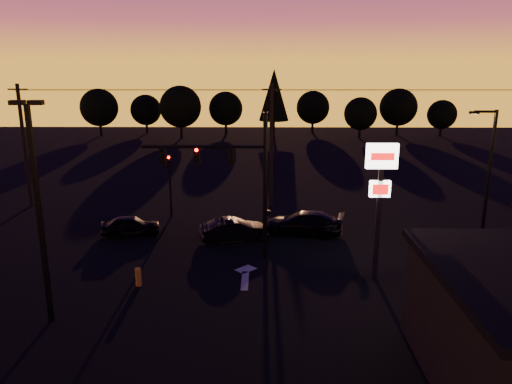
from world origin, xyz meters
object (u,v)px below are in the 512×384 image
(traffic_signal_mast, at_px, (235,171))
(car_right, at_px, (303,223))
(pylon_sign, at_px, (380,183))
(streetlight, at_px, (487,174))
(parking_lot_light, at_px, (38,200))
(car_left, at_px, (131,225))
(bollard, at_px, (138,277))
(car_mid, at_px, (234,230))
(secondary_signal, at_px, (170,177))

(traffic_signal_mast, xyz_separation_m, car_right, (4.04, 3.99, -4.22))
(pylon_sign, xyz_separation_m, streetlight, (6.91, 4.00, -0.49))
(parking_lot_light, relative_size, car_left, 2.52)
(traffic_signal_mast, relative_size, pylon_sign, 1.26)
(parking_lot_light, bearing_deg, car_left, 86.42)
(streetlight, xyz_separation_m, bollard, (-18.55, -5.10, -3.98))
(car_left, distance_m, car_right, 10.78)
(bollard, distance_m, car_left, 7.57)
(parking_lot_light, bearing_deg, streetlight, 21.65)
(parking_lot_light, relative_size, car_mid, 2.23)
(pylon_sign, xyz_separation_m, bollard, (-11.64, -1.09, -4.47))
(car_left, bearing_deg, car_mid, -109.42)
(car_mid, bearing_deg, secondary_signal, 28.82)
(car_left, xyz_separation_m, car_mid, (6.47, -0.90, 0.06))
(streetlight, relative_size, car_mid, 1.96)
(traffic_signal_mast, distance_m, secondary_signal, 9.19)
(traffic_signal_mast, xyz_separation_m, pylon_sign, (7.10, -2.49, -0.02))
(car_mid, xyz_separation_m, car_right, (4.30, 1.24, 0.04))
(bollard, xyz_separation_m, car_left, (-2.19, 7.24, 0.17))
(traffic_signal_mast, distance_m, pylon_sign, 7.52)
(parking_lot_light, distance_m, car_left, 11.64)
(secondary_signal, xyz_separation_m, bollard, (0.36, -11.08, -2.42))
(bollard, bearing_deg, traffic_signal_mast, 38.31)
(pylon_sign, relative_size, bollard, 7.67)
(streetlight, xyz_separation_m, car_mid, (-14.27, 1.24, -3.75))
(car_mid, bearing_deg, car_right, -89.52)
(traffic_signal_mast, height_order, streetlight, traffic_signal_mast)
(bollard, bearing_deg, streetlight, 15.36)
(bollard, height_order, car_mid, car_mid)
(streetlight, xyz_separation_m, car_right, (-9.96, 2.48, -3.70))
(streetlight, bearing_deg, secondary_signal, 162.44)
(parking_lot_light, height_order, car_mid, parking_lot_light)
(traffic_signal_mast, height_order, car_left, traffic_signal_mast)
(streetlight, bearing_deg, bollard, -164.64)
(parking_lot_light, xyz_separation_m, bollard, (2.86, 3.40, -4.83))
(parking_lot_light, distance_m, car_right, 16.50)
(traffic_signal_mast, bearing_deg, bollard, -141.69)
(streetlight, distance_m, car_left, 21.20)
(pylon_sign, bearing_deg, car_mid, 144.53)
(bollard, bearing_deg, secondary_signal, 91.85)
(parking_lot_light, distance_m, pylon_sign, 15.19)
(pylon_sign, relative_size, car_right, 1.38)
(car_left, bearing_deg, bollard, -174.62)
(streetlight, bearing_deg, car_right, 166.04)
(pylon_sign, bearing_deg, secondary_signal, 140.23)
(parking_lot_light, height_order, car_right, parking_lot_light)
(car_right, bearing_deg, pylon_sign, 37.82)
(parking_lot_light, xyz_separation_m, car_right, (11.44, 10.98, -4.55))
(bollard, height_order, car_left, car_left)
(secondary_signal, distance_m, car_left, 4.81)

